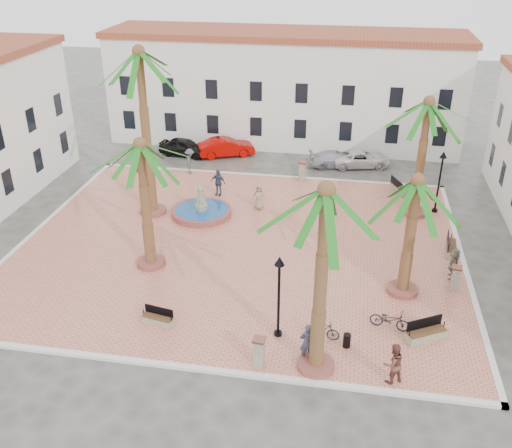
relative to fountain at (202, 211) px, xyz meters
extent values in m
plane|color=#56544F|center=(3.28, -3.50, -0.43)|extent=(120.00, 120.00, 0.00)
cube|color=#DE7E66|center=(3.28, -3.50, -0.35)|extent=(26.00, 22.00, 0.15)
cube|color=silver|center=(3.28, 7.50, -0.35)|extent=(26.30, 0.30, 0.16)
cube|color=silver|center=(3.28, -14.50, -0.35)|extent=(26.30, 0.30, 0.16)
cube|color=silver|center=(16.28, -3.50, -0.35)|extent=(0.30, 22.30, 0.16)
cube|color=silver|center=(-9.72, -3.50, -0.35)|extent=(0.30, 22.30, 0.16)
cube|color=white|center=(3.28, 16.50, 4.07)|extent=(30.00, 7.00, 9.00)
cube|color=#9A442A|center=(3.28, 16.50, 8.82)|extent=(30.40, 7.40, 0.50)
cube|color=black|center=(-9.85, 13.02, 1.77)|extent=(1.00, 0.12, 1.60)
cube|color=black|center=(-6.10, 13.02, 1.77)|extent=(1.00, 0.12, 1.60)
cube|color=black|center=(-2.35, 13.02, 1.77)|extent=(1.00, 0.12, 1.60)
cube|color=black|center=(1.40, 13.02, 1.77)|extent=(1.00, 0.12, 1.60)
cube|color=black|center=(5.15, 13.02, 1.77)|extent=(1.00, 0.12, 1.60)
cube|color=black|center=(8.90, 13.02, 1.77)|extent=(1.00, 0.12, 1.60)
cube|color=black|center=(12.65, 13.02, 1.77)|extent=(1.00, 0.12, 1.60)
cube|color=black|center=(16.40, 13.02, 1.77)|extent=(1.00, 0.12, 1.60)
cube|color=black|center=(-9.85, 13.02, 4.77)|extent=(1.00, 0.12, 1.60)
cube|color=black|center=(-6.10, 13.02, 4.77)|extent=(1.00, 0.12, 1.60)
cube|color=black|center=(-2.35, 13.02, 4.77)|extent=(1.00, 0.12, 1.60)
cube|color=black|center=(1.40, 13.02, 4.77)|extent=(1.00, 0.12, 1.60)
cube|color=black|center=(5.15, 13.02, 4.77)|extent=(1.00, 0.12, 1.60)
cube|color=black|center=(8.90, 13.02, 4.77)|extent=(1.00, 0.12, 1.60)
cube|color=black|center=(12.65, 13.02, 4.77)|extent=(1.00, 0.12, 1.60)
cube|color=black|center=(16.40, 13.02, 4.77)|extent=(1.00, 0.12, 1.60)
cube|color=black|center=(19.81, 5.59, 1.77)|extent=(0.12, 1.00, 1.60)
cube|color=black|center=(19.81, 9.30, 1.77)|extent=(0.12, 1.00, 1.60)
cube|color=black|center=(19.81, 5.59, 4.77)|extent=(0.12, 1.00, 1.60)
cube|color=black|center=(19.81, 9.30, 4.77)|extent=(0.12, 1.00, 1.60)
cube|color=black|center=(-12.74, -1.50, 1.77)|extent=(0.12, 1.00, 1.60)
cube|color=black|center=(-12.74, 2.50, 1.77)|extent=(0.12, 1.00, 1.60)
cube|color=black|center=(-12.74, 6.50, 1.77)|extent=(0.12, 1.00, 1.60)
cube|color=black|center=(-12.74, 2.50, 4.77)|extent=(0.12, 1.00, 1.60)
cube|color=black|center=(-12.74, 6.50, 4.77)|extent=(0.12, 1.00, 1.60)
cylinder|color=#9C4F44|center=(0.00, 0.00, -0.09)|extent=(3.97, 3.97, 0.38)
cylinder|color=#194C8C|center=(0.00, 0.00, 0.08)|extent=(3.50, 3.50, 0.06)
cylinder|color=gray|center=(0.00, 0.00, 0.10)|extent=(0.85, 0.85, 0.76)
cylinder|color=gray|center=(0.00, 0.00, 0.86)|extent=(0.57, 0.57, 1.13)
sphere|color=gray|center=(0.00, 0.00, 1.56)|extent=(0.42, 0.42, 0.42)
cylinder|color=#9C4F44|center=(-3.28, -0.24, -0.15)|extent=(1.77, 1.77, 0.27)
cylinder|color=brown|center=(-3.28, -0.24, 5.12)|extent=(0.58, 0.58, 10.27)
sphere|color=brown|center=(-3.28, -0.24, 10.25)|extent=(0.77, 0.77, 0.77)
cylinder|color=#9C4F44|center=(-1.19, -6.65, -0.16)|extent=(1.62, 1.62, 0.24)
cylinder|color=brown|center=(-1.19, -6.65, 3.42)|extent=(0.53, 0.53, 6.92)
sphere|color=brown|center=(-1.19, -6.65, 6.88)|extent=(0.71, 0.71, 0.71)
cylinder|color=#9C4F44|center=(8.65, -13.59, -0.16)|extent=(1.63, 1.63, 0.25)
cylinder|color=brown|center=(8.65, -13.59, 4.04)|extent=(0.53, 0.53, 8.15)
sphere|color=brown|center=(8.65, -13.59, 8.12)|extent=(0.71, 0.71, 0.71)
cylinder|color=#9C4F44|center=(12.65, -7.00, -0.16)|extent=(1.64, 1.64, 0.25)
cylinder|color=brown|center=(12.65, -7.00, 3.00)|extent=(0.53, 0.53, 6.07)
sphere|color=brown|center=(12.65, -7.00, 6.04)|extent=(0.72, 0.72, 0.72)
cylinder|color=#9C4F44|center=(13.90, 2.60, -0.15)|extent=(1.68, 1.68, 0.25)
cylinder|color=brown|center=(13.90, 2.60, 3.64)|extent=(0.55, 0.55, 7.33)
sphere|color=brown|center=(13.90, 2.60, 7.30)|extent=(0.74, 0.74, 0.74)
cube|color=gray|center=(0.94, -11.82, -0.10)|extent=(1.66, 0.78, 0.35)
cube|color=#56351E|center=(0.94, -11.82, 0.10)|extent=(1.57, 0.72, 0.05)
cube|color=black|center=(0.97, -11.62, 0.34)|extent=(1.49, 0.33, 0.44)
cylinder|color=black|center=(0.20, -11.67, 0.21)|extent=(0.05, 0.05, 0.27)
cylinder|color=black|center=(1.68, -11.96, 0.21)|extent=(0.05, 0.05, 0.27)
cube|color=gray|center=(13.51, -10.83, -0.06)|extent=(2.01, 1.50, 0.44)
cube|color=#56351E|center=(13.51, -10.83, 0.19)|extent=(1.89, 1.40, 0.07)
cube|color=black|center=(13.39, -10.62, 0.49)|extent=(1.64, 0.97, 0.55)
cylinder|color=black|center=(12.70, -11.29, 0.32)|extent=(0.05, 0.05, 0.33)
cylinder|color=black|center=(14.31, -10.37, 0.32)|extent=(0.05, 0.05, 0.33)
cube|color=gray|center=(15.68, -2.31, -0.07)|extent=(0.76, 1.94, 0.42)
cube|color=#56351E|center=(15.68, -2.31, 0.17)|extent=(0.70, 1.83, 0.06)
cube|color=black|center=(15.45, -2.28, 0.46)|extent=(0.23, 1.79, 0.53)
cylinder|color=black|center=(15.59, -3.20, 0.30)|extent=(0.05, 0.05, 0.32)
cylinder|color=black|center=(15.76, -1.42, 0.30)|extent=(0.05, 0.05, 0.32)
cube|color=gray|center=(13.08, 5.95, -0.07)|extent=(1.30, 1.99, 0.43)
cube|color=#56351E|center=(13.08, 5.95, 0.18)|extent=(1.21, 1.87, 0.06)
cube|color=black|center=(12.86, 5.86, 0.47)|extent=(0.77, 1.68, 0.53)
cylinder|color=black|center=(13.44, 5.12, 0.31)|extent=(0.05, 0.05, 0.32)
cylinder|color=black|center=(12.72, 6.78, 0.31)|extent=(0.05, 0.05, 0.32)
cylinder|color=black|center=(6.74, -11.66, -0.19)|extent=(0.38, 0.38, 0.17)
cylinder|color=black|center=(6.74, -11.66, 1.71)|extent=(0.13, 0.13, 3.77)
cone|color=black|center=(6.74, -11.66, 3.75)|extent=(0.46, 0.46, 0.42)
sphere|color=beige|center=(6.74, -11.66, 3.59)|extent=(0.25, 0.25, 0.25)
cylinder|color=black|center=(15.31, 3.14, -0.19)|extent=(0.38, 0.38, 0.17)
cylinder|color=black|center=(15.31, 3.14, 1.72)|extent=(0.13, 0.13, 3.79)
cone|color=black|center=(15.31, 3.14, 3.77)|extent=(0.46, 0.46, 0.42)
sphere|color=beige|center=(15.31, 3.14, 3.61)|extent=(0.25, 0.25, 0.25)
cube|color=gray|center=(6.22, -13.90, 0.40)|extent=(0.45, 0.45, 1.35)
cube|color=#9C4F44|center=(6.22, -13.90, 1.13)|extent=(0.57, 0.57, 0.10)
cube|color=gray|center=(6.00, 6.90, 0.42)|extent=(0.52, 0.52, 1.40)
cube|color=#9C4F44|center=(6.00, 6.90, 1.18)|extent=(0.65, 0.65, 0.11)
cube|color=gray|center=(15.31, -6.36, 0.37)|extent=(0.46, 0.46, 1.30)
cube|color=#9C4F44|center=(15.31, -6.36, 1.07)|extent=(0.57, 0.57, 0.10)
cylinder|color=black|center=(9.92, -11.97, 0.06)|extent=(0.35, 0.35, 0.68)
imported|color=#373C50|center=(8.21, -13.14, 0.66)|extent=(0.79, 0.65, 1.88)
imported|color=black|center=(11.87, -10.27, 0.22)|extent=(1.99, 1.04, 0.99)
imported|color=brown|center=(11.83, -13.90, 0.67)|extent=(1.15, 1.07, 1.89)
imported|color=black|center=(8.80, -11.59, 0.19)|extent=(1.61, 0.60, 0.94)
imported|color=#988260|center=(3.60, 1.52, 0.61)|extent=(0.93, 0.67, 1.77)
imported|color=#36415D|center=(0.37, 3.26, 0.69)|extent=(1.22, 0.75, 1.94)
imported|color=#4A4A4F|center=(-2.71, 6.90, 0.70)|extent=(1.05, 1.42, 1.96)
imported|color=#6B6456|center=(15.36, -5.15, 0.61)|extent=(0.84, 1.72, 1.78)
imported|color=black|center=(-4.34, 11.00, 0.31)|extent=(4.57, 2.41, 1.48)
imported|color=#AD0500|center=(-0.88, 11.47, 0.34)|extent=(4.95, 3.37, 1.55)
imported|color=#BAB9C3|center=(8.34, 10.63, 0.20)|extent=(4.61, 2.73, 1.25)
imported|color=silver|center=(10.30, 10.99, 0.22)|extent=(5.00, 3.11, 1.29)
camera|label=1|loc=(9.38, -32.80, 16.57)|focal=40.00mm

